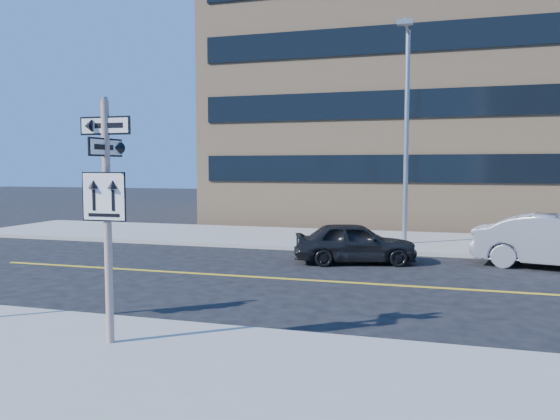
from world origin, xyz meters
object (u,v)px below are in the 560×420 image
(sign_pole, at_px, (107,206))
(streetlight_a, at_px, (406,122))
(parked_car_b, at_px, (559,242))
(parked_car_a, at_px, (355,243))

(sign_pole, xyz_separation_m, streetlight_a, (4.00, 13.27, 2.32))
(sign_pole, bearing_deg, parked_car_b, 49.64)
(parked_car_b, bearing_deg, sign_pole, 152.05)
(sign_pole, relative_size, streetlight_a, 0.51)
(parked_car_a, xyz_separation_m, parked_car_b, (6.09, 0.77, 0.15))
(parked_car_b, distance_m, streetlight_a, 6.85)
(sign_pole, relative_size, parked_car_b, 0.82)
(parked_car_a, distance_m, streetlight_a, 5.69)
(parked_car_b, bearing_deg, parked_car_a, 109.63)
(sign_pole, xyz_separation_m, parked_car_b, (8.76, 10.31, -1.63))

